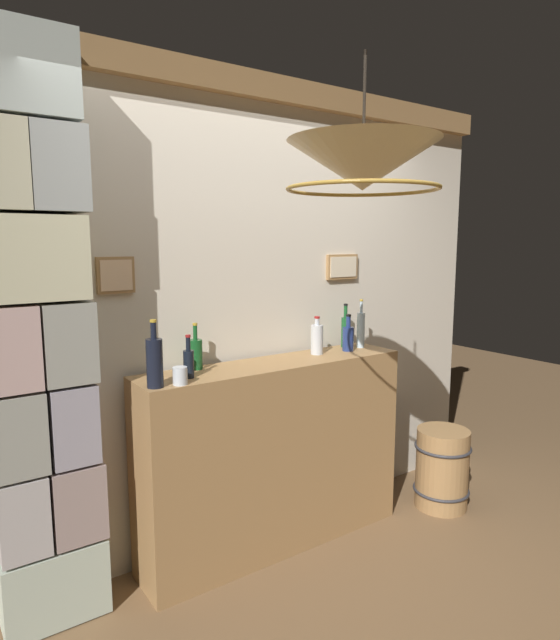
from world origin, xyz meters
The scene contains 14 objects.
ground_plane centered at (0.00, 0.00, 0.00)m, with size 12.00×12.00×0.00m, color brown.
panelled_rear_partition centered at (0.00, 1.10, 1.44)m, with size 3.74×0.15×2.72m.
stone_pillar centered at (-1.22, 0.96, 1.33)m, with size 0.47×0.33×2.65m.
bar_shelf_unit centered at (0.00, 0.84, 0.55)m, with size 1.63×0.35×1.10m, color #9E7547.
liquor_bottle_sherry centered at (0.56, 0.85, 1.19)m, with size 0.07×0.07×0.23m.
liquor_bottle_scotch centered at (-0.55, 0.81, 1.18)m, with size 0.05×0.05×0.22m.
liquor_bottle_tequila centered at (0.34, 0.89, 1.20)m, with size 0.08×0.08×0.23m.
liquor_bottle_whiskey centered at (0.70, 0.88, 1.22)m, with size 0.05×0.05×0.31m.
liquor_bottle_vodka centered at (-0.44, 0.96, 1.19)m, with size 0.07×0.07×0.25m.
liquor_bottle_rum centered at (0.63, 0.95, 1.21)m, with size 0.05×0.05×0.28m.
liquor_bottle_bourbon centered at (-0.76, 0.74, 1.23)m, with size 0.08×0.08×0.32m.
glass_tumbler_rocks centered at (-0.64, 0.71, 1.15)m, with size 0.07×0.07×0.09m.
pendant_lamp centered at (-0.15, 0.01, 2.08)m, with size 0.62×0.62×0.53m.
wooden_barrel centered at (1.18, 0.57, 0.27)m, with size 0.37×0.37×0.54m.
Camera 1 is at (-1.67, -1.61, 1.79)m, focal length 30.02 mm.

